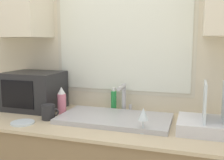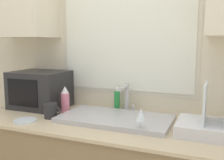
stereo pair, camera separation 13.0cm
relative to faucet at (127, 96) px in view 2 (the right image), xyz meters
The scene contains 10 objects.
wall_back 0.38m from the faucet, 116.19° to the left, with size 6.00×0.38×2.60m.
sink_basin 0.23m from the faucet, 91.33° to the right, with size 0.73×0.40×0.03m.
faucet is the anchor object (origin of this frame).
microwave 0.69m from the faucet, behind, with size 0.41×0.33×0.29m.
dish_rack 0.65m from the faucet, 22.56° to the right, with size 0.40×0.29×0.29m.
spray_bottle 0.45m from the faucet, 159.52° to the right, with size 0.06×0.06×0.20m.
soap_bottle 0.10m from the faucet, 160.42° to the left, with size 0.04×0.04×0.18m.
mug_near_sink 0.54m from the faucet, 144.12° to the right, with size 0.12×0.09×0.10m.
wine_glass 0.44m from the faucet, 60.15° to the right, with size 0.06×0.06×0.15m.
small_plate 0.71m from the faucet, 140.71° to the right, with size 0.15×0.15×0.01m.
Camera 2 is at (0.65, -1.20, 1.45)m, focal length 42.00 mm.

